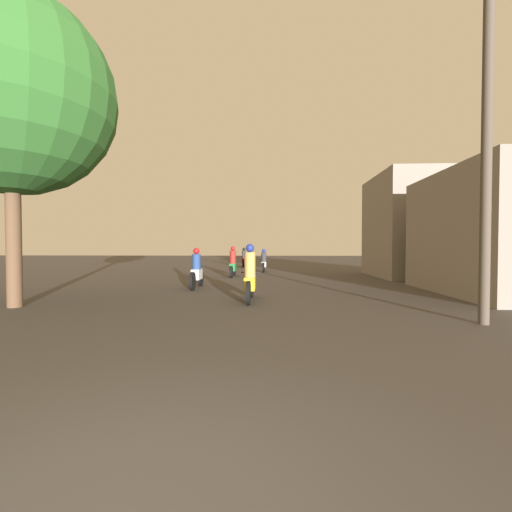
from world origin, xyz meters
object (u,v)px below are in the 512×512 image
(building_right_far, at_px, (415,226))
(street_tree, at_px, (11,94))
(motorcycle_white, at_px, (197,272))
(motorcycle_red, at_px, (244,259))
(motorcycle_yellow, at_px, (250,278))
(motorcycle_silver, at_px, (264,263))
(utility_pole_near, at_px, (487,118))
(motorcycle_green, at_px, (233,264))

(building_right_far, relative_size, street_tree, 0.66)
(motorcycle_white, relative_size, motorcycle_red, 1.04)
(motorcycle_yellow, distance_m, street_tree, 7.84)
(motorcycle_silver, distance_m, utility_pole_near, 15.72)
(motorcycle_yellow, distance_m, building_right_far, 11.93)
(motorcycle_green, relative_size, motorcycle_red, 1.01)
(motorcycle_green, xyz_separation_m, utility_pole_near, (6.34, -10.85, 3.48))
(motorcycle_yellow, xyz_separation_m, building_right_far, (8.14, 8.48, 1.99))
(motorcycle_silver, relative_size, motorcycle_red, 0.96)
(motorcycle_yellow, xyz_separation_m, motorcycle_red, (-1.59, 17.17, -0.04))
(street_tree, bearing_deg, motorcycle_white, 48.19)
(motorcycle_white, relative_size, motorcycle_silver, 1.09)
(motorcycle_red, xyz_separation_m, building_right_far, (9.74, -8.68, 2.03))
(motorcycle_yellow, relative_size, motorcycle_white, 1.00)
(motorcycle_red, bearing_deg, motorcycle_white, -88.14)
(motorcycle_silver, bearing_deg, street_tree, -113.29)
(motorcycle_white, distance_m, motorcycle_green, 5.16)
(motorcycle_white, relative_size, building_right_far, 0.39)
(motorcycle_red, relative_size, street_tree, 0.25)
(utility_pole_near, bearing_deg, motorcycle_yellow, 150.44)
(building_right_far, bearing_deg, motorcycle_yellow, -133.83)
(motorcycle_yellow, height_order, motorcycle_green, motorcycle_yellow)
(building_right_far, bearing_deg, utility_pole_near, -106.01)
(building_right_far, bearing_deg, motorcycle_white, -151.95)
(motorcycle_green, xyz_separation_m, motorcycle_silver, (1.54, 3.70, -0.07))
(motorcycle_white, bearing_deg, street_tree, -136.06)
(motorcycle_green, distance_m, utility_pole_near, 13.04)
(motorcycle_white, height_order, motorcycle_red, motorcycle_white)
(motorcycle_yellow, relative_size, utility_pole_near, 0.26)
(motorcycle_yellow, distance_m, motorcycle_white, 3.70)
(motorcycle_red, bearing_deg, motorcycle_silver, -68.06)
(motorcycle_yellow, distance_m, motorcycle_green, 8.19)
(building_right_far, xyz_separation_m, utility_pole_near, (-3.23, -11.27, 1.47))
(motorcycle_yellow, bearing_deg, utility_pole_near, -31.32)
(motorcycle_red, bearing_deg, motorcycle_green, -84.57)
(street_tree, bearing_deg, utility_pole_near, -7.64)
(motorcycle_silver, height_order, street_tree, street_tree)
(motorcycle_white, height_order, utility_pole_near, utility_pole_near)
(building_right_far, distance_m, street_tree, 17.47)
(utility_pole_near, bearing_deg, motorcycle_green, 120.29)
(motorcycle_silver, bearing_deg, motorcycle_white, -102.93)
(motorcycle_green, height_order, utility_pole_near, utility_pole_near)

